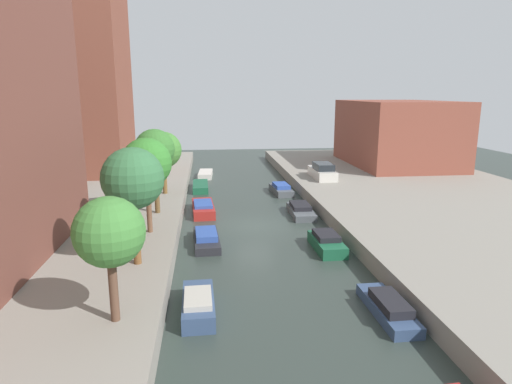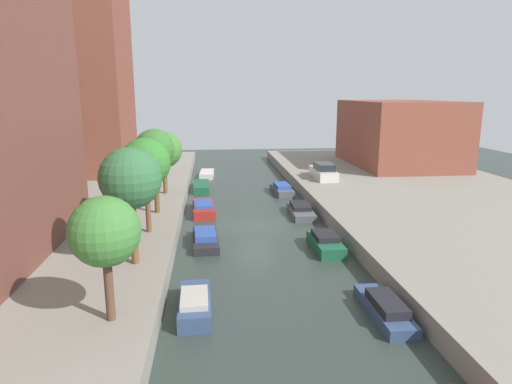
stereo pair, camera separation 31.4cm
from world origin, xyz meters
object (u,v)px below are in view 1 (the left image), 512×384
object	(u,v)px
moored_boat_left_1	(198,304)
moored_boat_right_4	(281,189)
street_tree_4	(163,150)
street_tree_3	(155,150)
moored_boat_right_1	(388,307)
apartment_tower_far	(71,68)
street_tree_1	(133,179)
street_tree_2	(147,163)
street_tree_0	(109,233)
moored_boat_right_2	(327,243)
moored_boat_left_5	(205,174)
low_block_right	(397,133)
moored_boat_left_4	(200,187)
moored_boat_left_3	(203,208)
parked_car	(322,172)
moored_boat_left_2	(206,239)
moored_boat_right_3	(301,210)

from	to	relation	value
moored_boat_left_1	moored_boat_right_4	bearing A→B (deg)	71.87
street_tree_4	moored_boat_left_1	xyz separation A→B (m)	(2.88, -18.49, -4.08)
street_tree_3	moored_boat_right_1	distance (m)	17.95
apartment_tower_far	street_tree_4	world-z (taller)	apartment_tower_far
street_tree_1	street_tree_2	size ratio (longest dim) A/B	1.01
street_tree_0	street_tree_2	bearing A→B (deg)	90.00
moored_boat_right_1	moored_boat_right_2	world-z (taller)	moored_boat_right_2
street_tree_1	apartment_tower_far	bearing A→B (deg)	110.13
moored_boat_left_5	apartment_tower_far	bearing A→B (deg)	-173.47
apartment_tower_far	street_tree_3	distance (m)	19.97
low_block_right	moored_boat_right_1	distance (m)	34.92
street_tree_2	street_tree_0	bearing A→B (deg)	-90.00
moored_boat_right_2	moored_boat_left_1	bearing A→B (deg)	-136.68
moored_boat_left_1	street_tree_1	bearing A→B (deg)	130.70
street_tree_2	moored_boat_left_1	distance (m)	9.93
street_tree_1	moored_boat_right_4	size ratio (longest dim) A/B	1.33
moored_boat_left_4	moored_boat_left_3	bearing A→B (deg)	-88.06
parked_car	moored_boat_left_5	bearing A→B (deg)	147.42
street_tree_0	moored_boat_right_1	size ratio (longest dim) A/B	1.09
street_tree_1	street_tree_3	world-z (taller)	street_tree_3
street_tree_1	moored_boat_left_2	distance (m)	7.80
moored_boat_left_5	moored_boat_right_3	world-z (taller)	moored_boat_right_3
apartment_tower_far	moored_boat_right_4	distance (m)	23.48
street_tree_3	moored_boat_left_4	bearing A→B (deg)	76.59
moored_boat_left_1	low_block_right	bearing A→B (deg)	54.79
low_block_right	moored_boat_left_1	distance (m)	37.82
apartment_tower_far	moored_boat_right_3	world-z (taller)	apartment_tower_far
moored_boat_left_3	moored_boat_right_2	distance (m)	11.40
street_tree_3	parked_car	world-z (taller)	street_tree_3
moored_boat_left_3	moored_boat_right_2	world-z (taller)	moored_boat_right_2
moored_boat_left_5	moored_boat_right_4	world-z (taller)	moored_boat_right_4
parked_car	moored_boat_left_3	distance (m)	13.70
moored_boat_left_2	moored_boat_left_4	bearing A→B (deg)	91.85
street_tree_4	low_block_right	bearing A→B (deg)	26.45
street_tree_4	moored_boat_left_5	xyz separation A→B (m)	(3.22, 12.06, -4.19)
street_tree_3	moored_boat_left_2	bearing A→B (deg)	-50.41
low_block_right	moored_boat_right_2	xyz separation A→B (m)	(-14.35, -23.80, -4.11)
street_tree_3	street_tree_4	world-z (taller)	street_tree_3
low_block_right	parked_car	bearing A→B (deg)	-144.92
street_tree_0	moored_boat_left_4	world-z (taller)	street_tree_0
low_block_right	moored_boat_right_2	distance (m)	28.10
moored_boat_right_3	moored_boat_right_4	bearing A→B (deg)	92.07
moored_boat_right_2	moored_boat_left_2	bearing A→B (deg)	166.08
street_tree_2	moored_boat_left_2	distance (m)	5.73
parked_car	moored_boat_right_1	bearing A→B (deg)	-98.45
low_block_right	moored_boat_left_2	bearing A→B (deg)	-133.99
moored_boat_left_4	moored_boat_right_3	world-z (taller)	moored_boat_right_3
parked_car	moored_boat_left_2	size ratio (longest dim) A/B	1.10
moored_boat_right_1	moored_boat_right_3	distance (m)	15.54
low_block_right	moored_boat_left_5	world-z (taller)	low_block_right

